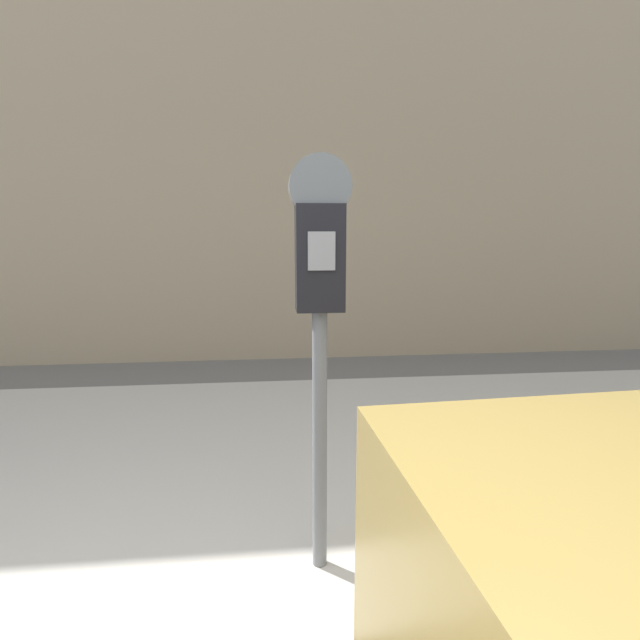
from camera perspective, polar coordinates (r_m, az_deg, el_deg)
The scene contains 3 objects.
sidewalk at distance 3.09m, azimuth -5.43°, elevation -15.92°, with size 24.00×2.80×0.12m.
building_facade at distance 5.63m, azimuth -6.19°, elevation 22.36°, with size 24.00×0.30×5.18m.
parking_meter at distance 1.78m, azimuth 0.00°, elevation 4.68°, with size 0.21×0.13×1.56m.
Camera 1 is at (-0.00, -0.57, 1.44)m, focal length 28.00 mm.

